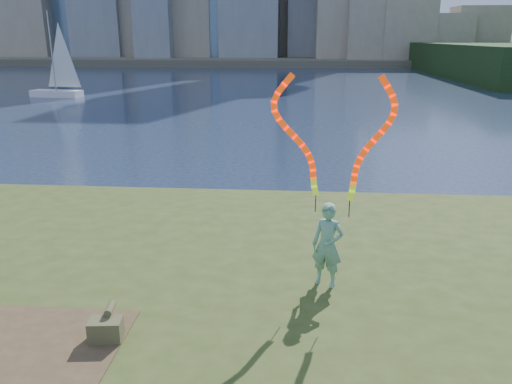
{
  "coord_description": "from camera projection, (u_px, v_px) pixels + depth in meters",
  "views": [
    {
      "loc": [
        1.74,
        -8.4,
        4.9
      ],
      "look_at": [
        1.0,
        1.0,
        1.96
      ],
      "focal_mm": 35.0,
      "sensor_mm": 36.0,
      "label": 1
    }
  ],
  "objects": [
    {
      "name": "ground",
      "position": [
        200.0,
        303.0,
        9.58
      ],
      "size": [
        320.0,
        320.0,
        0.0
      ],
      "primitive_type": "plane",
      "color": "#18253E",
      "rests_on": "ground"
    },
    {
      "name": "grassy_knoll",
      "position": [
        170.0,
        363.0,
        7.3
      ],
      "size": [
        20.0,
        18.0,
        0.8
      ],
      "color": "#344217",
      "rests_on": "ground"
    },
    {
      "name": "far_shore",
      "position": [
        288.0,
        59.0,
        99.79
      ],
      "size": [
        320.0,
        40.0,
        1.2
      ],
      "primitive_type": "cube",
      "color": "#4E4839",
      "rests_on": "ground"
    },
    {
      "name": "woman_with_ribbons",
      "position": [
        330.0,
        205.0,
        8.23
      ],
      "size": [
        1.85,
        0.77,
        3.87
      ],
      "rotation": [
        0.0,
        0.0,
        -0.39
      ],
      "color": "#207B4A",
      "rests_on": "grassy_knoll"
    },
    {
      "name": "canvas_bag",
      "position": [
        106.0,
        328.0,
        7.01
      ],
      "size": [
        0.48,
        0.55,
        0.43
      ],
      "rotation": [
        0.0,
        0.0,
        0.11
      ],
      "color": "#4D492B",
      "rests_on": "grassy_knoll"
    },
    {
      "name": "sailboat",
      "position": [
        58.0,
        83.0,
        41.81
      ],
      "size": [
        4.62,
        2.03,
        6.93
      ],
      "rotation": [
        0.0,
        0.0,
        -0.16
      ],
      "color": "white",
      "rests_on": "ground"
    }
  ]
}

